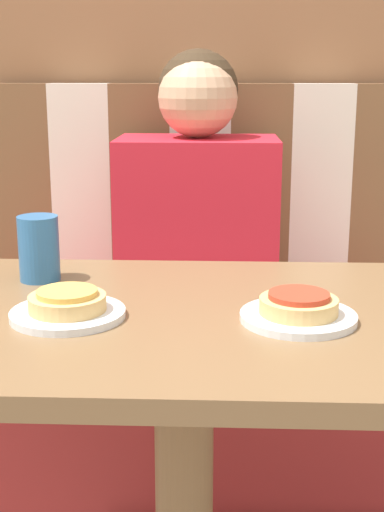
# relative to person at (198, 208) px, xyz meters

# --- Properties ---
(wall_back) EXTENTS (7.00, 0.05, 2.60)m
(wall_back) POSITION_rel_person_xyz_m (0.00, 0.32, 0.49)
(wall_back) COLOR brown
(wall_back) RESTS_ON ground_plane
(booth_seat) EXTENTS (1.15, 0.54, 0.47)m
(booth_seat) POSITION_rel_person_xyz_m (0.00, -0.00, -0.57)
(booth_seat) COLOR maroon
(booth_seat) RESTS_ON ground_plane
(booth_backrest) EXTENTS (1.15, 0.08, 0.63)m
(booth_backrest) POSITION_rel_person_xyz_m (0.00, 0.23, -0.02)
(booth_backrest) COLOR brown
(booth_backrest) RESTS_ON booth_seat
(dining_table) EXTENTS (0.94, 0.64, 0.76)m
(dining_table) POSITION_rel_person_xyz_m (0.00, -0.65, -0.16)
(dining_table) COLOR brown
(dining_table) RESTS_ON ground_plane
(person) EXTENTS (0.39, 0.25, 0.72)m
(person) POSITION_rel_person_xyz_m (0.00, 0.00, 0.00)
(person) COLOR red
(person) RESTS_ON booth_seat
(plate_left) EXTENTS (0.18, 0.18, 0.01)m
(plate_left) POSITION_rel_person_xyz_m (-0.18, -0.69, -0.04)
(plate_left) COLOR white
(plate_left) RESTS_ON dining_table
(plate_right) EXTENTS (0.18, 0.18, 0.01)m
(plate_right) POSITION_rel_person_xyz_m (0.18, -0.69, -0.04)
(plate_right) COLOR white
(plate_right) RESTS_ON dining_table
(pizza_left) EXTENTS (0.12, 0.12, 0.03)m
(pizza_left) POSITION_rel_person_xyz_m (-0.18, -0.69, -0.02)
(pizza_left) COLOR tan
(pizza_left) RESTS_ON plate_left
(pizza_right) EXTENTS (0.12, 0.12, 0.03)m
(pizza_right) POSITION_rel_person_xyz_m (0.18, -0.69, -0.02)
(pizza_right) COLOR tan
(pizza_right) RESTS_ON plate_right
(drinking_cup) EXTENTS (0.07, 0.07, 0.12)m
(drinking_cup) POSITION_rel_person_xyz_m (-0.28, -0.48, 0.01)
(drinking_cup) COLOR #2D669E
(drinking_cup) RESTS_ON dining_table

